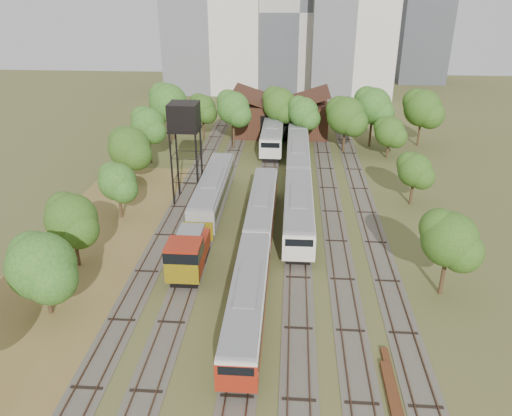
# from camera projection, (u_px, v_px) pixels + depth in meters

# --- Properties ---
(ground) EXTENTS (240.00, 240.00, 0.00)m
(ground) POSITION_uv_depth(u_px,v_px,m) (271.00, 355.00, 35.87)
(ground) COLOR #475123
(ground) RESTS_ON ground
(dry_grass_patch) EXTENTS (14.00, 60.00, 0.04)m
(dry_grass_patch) POSITION_uv_depth(u_px,v_px,m) (73.00, 284.00, 44.31)
(dry_grass_patch) COLOR brown
(dry_grass_patch) RESTS_ON ground
(tracks) EXTENTS (24.60, 80.00, 0.19)m
(tracks) POSITION_uv_depth(u_px,v_px,m) (275.00, 210.00, 58.56)
(tracks) COLOR #4C473D
(tracks) RESTS_ON ground
(railcar_red_set) EXTENTS (2.76, 34.57, 3.41)m
(railcar_red_set) POSITION_uv_depth(u_px,v_px,m) (256.00, 246.00, 46.85)
(railcar_red_set) COLOR black
(railcar_red_set) RESTS_ON ground
(railcar_green_set) EXTENTS (3.10, 52.08, 3.83)m
(railcar_green_set) POSITION_uv_depth(u_px,v_px,m) (298.00, 158.00, 69.29)
(railcar_green_set) COLOR black
(railcar_green_set) RESTS_ON ground
(railcar_rear) EXTENTS (3.26, 16.08, 4.03)m
(railcar_rear) POSITION_uv_depth(u_px,v_px,m) (273.00, 135.00, 79.34)
(railcar_rear) COLOR black
(railcar_rear) RESTS_ON ground
(shunter_locomotive) EXTENTS (3.04, 8.12, 3.99)m
(shunter_locomotive) POSITION_uv_depth(u_px,v_px,m) (188.00, 254.00, 45.21)
(shunter_locomotive) COLOR black
(shunter_locomotive) RESTS_ON ground
(old_grey_coach) EXTENTS (3.02, 18.00, 3.74)m
(old_grey_coach) POSITION_uv_depth(u_px,v_px,m) (213.00, 190.00, 58.75)
(old_grey_coach) COLOR black
(old_grey_coach) RESTS_ON ground
(water_tower) EXTENTS (3.47, 3.47, 12.00)m
(water_tower) POSITION_uv_depth(u_px,v_px,m) (184.00, 119.00, 56.97)
(water_tower) COLOR black
(water_tower) RESTS_ON ground
(rail_pile_far) EXTENTS (0.51, 8.13, 0.26)m
(rail_pile_far) POSITION_uv_depth(u_px,v_px,m) (394.00, 390.00, 32.67)
(rail_pile_far) COLOR #5A3119
(rail_pile_far) RESTS_ON ground
(maintenance_shed) EXTENTS (16.45, 11.55, 7.58)m
(maintenance_shed) POSITION_uv_depth(u_px,v_px,m) (281.00, 116.00, 87.30)
(maintenance_shed) COLOR #3A1915
(maintenance_shed) RESTS_ON ground
(tree_band_left) EXTENTS (7.51, 63.45, 8.54)m
(tree_band_left) POSITION_uv_depth(u_px,v_px,m) (106.00, 177.00, 54.42)
(tree_band_left) COLOR #382616
(tree_band_left) RESTS_ON ground
(tree_band_far) EXTENTS (46.42, 10.06, 9.79)m
(tree_band_far) POSITION_uv_depth(u_px,v_px,m) (297.00, 108.00, 78.72)
(tree_band_far) COLOR #382616
(tree_band_far) RESTS_ON ground
(tree_band_right) EXTENTS (5.92, 40.85, 7.60)m
(tree_band_right) POSITION_uv_depth(u_px,v_px,m) (413.00, 172.00, 56.92)
(tree_band_right) COLOR #382616
(tree_band_right) RESTS_ON ground
(tower_centre) EXTENTS (20.00, 18.00, 36.00)m
(tower_centre) POSITION_uv_depth(u_px,v_px,m) (299.00, 11.00, 118.93)
(tower_centre) COLOR #B4ADA3
(tower_centre) RESTS_ON ground
(tower_far_right) EXTENTS (12.00, 12.00, 28.00)m
(tower_far_right) POSITION_uv_depth(u_px,v_px,m) (424.00, 26.00, 127.53)
(tower_far_right) COLOR #45474D
(tower_far_right) RESTS_ON ground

